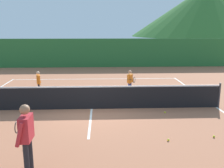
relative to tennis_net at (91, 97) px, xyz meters
name	(u,v)px	position (x,y,z in m)	size (l,w,h in m)	color
ground_plane	(92,109)	(0.00, 0.00, -0.50)	(120.00, 120.00, 0.00)	#A86647
line_baseline_far	(95,79)	(0.00, 6.15, -0.50)	(10.52, 0.08, 0.01)	white
line_sideline_east	(216,107)	(5.26, 0.00, -0.50)	(0.08, 12.61, 0.01)	white
line_service_center	(92,109)	(0.00, 0.00, -0.50)	(0.08, 5.85, 0.01)	white
tennis_net	(91,97)	(0.00, 0.00, 0.00)	(10.75, 0.08, 1.05)	#333338
instructor	(26,133)	(-1.30, -4.66, 0.50)	(0.43, 0.75, 1.66)	black
student_0	(39,81)	(-2.66, 2.25, 0.23)	(0.28, 0.50, 1.21)	black
student_1	(130,80)	(1.84, 2.27, 0.23)	(0.40, 0.68, 1.21)	navy
tennis_ball_0	(165,112)	(2.90, -0.65, -0.47)	(0.07, 0.07, 0.07)	yellow
tennis_ball_2	(25,149)	(-1.74, -3.51, -0.47)	(0.07, 0.07, 0.07)	yellow
tennis_ball_4	(168,140)	(2.39, -3.14, -0.47)	(0.07, 0.07, 0.07)	yellow
tennis_ball_5	(214,136)	(3.86, -2.95, -0.47)	(0.07, 0.07, 0.07)	yellow
windscreen_fence	(96,53)	(0.00, 11.11, 0.68)	(23.14, 0.08, 2.36)	#286B33
hill_0	(207,11)	(36.14, 77.34, 7.97)	(50.33, 50.33, 16.94)	#2D6628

